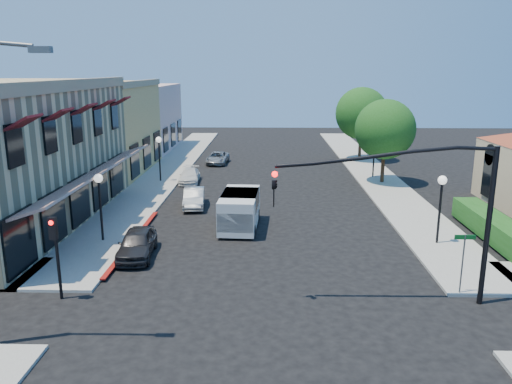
{
  "coord_description": "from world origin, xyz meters",
  "views": [
    {
      "loc": [
        -0.03,
        -16.04,
        8.63
      ],
      "look_at": [
        -0.65,
        8.38,
        2.6
      ],
      "focal_mm": 35.0,
      "sensor_mm": 36.0,
      "label": 1
    }
  ],
  "objects_px": {
    "white_van": "(240,208)",
    "signal_mast_arm": "(431,199)",
    "parked_car_a": "(137,243)",
    "parked_car_b": "(194,198)",
    "street_tree_b": "(362,113)",
    "lamppost_left_near": "(99,190)",
    "lamppost_right_near": "(441,192)",
    "lamppost_left_far": "(159,148)",
    "parked_car_c": "(190,176)",
    "street_name_sign": "(463,254)",
    "lamppost_right_far": "(375,145)",
    "street_tree_a": "(385,129)",
    "secondary_signal": "(55,243)",
    "parked_car_d": "(218,158)"
  },
  "relations": [
    {
      "from": "parked_car_a",
      "to": "parked_car_b",
      "type": "height_order",
      "value": "parked_car_a"
    },
    {
      "from": "street_tree_b",
      "to": "lamppost_right_near",
      "type": "xyz_separation_m",
      "value": [
        -0.3,
        -24.0,
        -1.81
      ]
    },
    {
      "from": "secondary_signal",
      "to": "lamppost_left_near",
      "type": "xyz_separation_m",
      "value": [
        -0.5,
        6.59,
        0.42
      ]
    },
    {
      "from": "lamppost_left_far",
      "to": "parked_car_c",
      "type": "relative_size",
      "value": 0.98
    },
    {
      "from": "lamppost_left_far",
      "to": "parked_car_d",
      "type": "distance_m",
      "value": 9.05
    },
    {
      "from": "street_name_sign",
      "to": "white_van",
      "type": "bearing_deg",
      "value": 137.82
    },
    {
      "from": "white_van",
      "to": "street_tree_b",
      "type": "bearing_deg",
      "value": 64.21
    },
    {
      "from": "lamppost_right_far",
      "to": "parked_car_c",
      "type": "height_order",
      "value": "lamppost_right_far"
    },
    {
      "from": "lamppost_right_near",
      "to": "parked_car_c",
      "type": "bearing_deg",
      "value": 136.47
    },
    {
      "from": "parked_car_b",
      "to": "parked_car_a",
      "type": "bearing_deg",
      "value": -104.99
    },
    {
      "from": "street_name_sign",
      "to": "lamppost_right_far",
      "type": "xyz_separation_m",
      "value": [
        1.0,
        21.8,
        1.04
      ]
    },
    {
      "from": "street_name_sign",
      "to": "lamppost_left_far",
      "type": "height_order",
      "value": "lamppost_left_far"
    },
    {
      "from": "lamppost_left_near",
      "to": "lamppost_left_far",
      "type": "bearing_deg",
      "value": 90.0
    },
    {
      "from": "signal_mast_arm",
      "to": "street_name_sign",
      "type": "distance_m",
      "value": 2.98
    },
    {
      "from": "secondary_signal",
      "to": "white_van",
      "type": "distance_m",
      "value": 11.14
    },
    {
      "from": "lamppost_left_near",
      "to": "lamppost_right_far",
      "type": "relative_size",
      "value": 1.0
    },
    {
      "from": "white_van",
      "to": "street_name_sign",
      "type": "bearing_deg",
      "value": -42.18
    },
    {
      "from": "lamppost_left_near",
      "to": "white_van",
      "type": "xyz_separation_m",
      "value": [
        6.89,
        2.46,
        -1.59
      ]
    },
    {
      "from": "signal_mast_arm",
      "to": "lamppost_right_near",
      "type": "relative_size",
      "value": 2.24
    },
    {
      "from": "secondary_signal",
      "to": "white_van",
      "type": "bearing_deg",
      "value": 54.78
    },
    {
      "from": "secondary_signal",
      "to": "parked_car_a",
      "type": "height_order",
      "value": "secondary_signal"
    },
    {
      "from": "white_van",
      "to": "parked_car_c",
      "type": "distance_m",
      "value": 12.4
    },
    {
      "from": "secondary_signal",
      "to": "signal_mast_arm",
      "type": "bearing_deg",
      "value": 0.37
    },
    {
      "from": "street_tree_b",
      "to": "lamppost_left_near",
      "type": "bearing_deg",
      "value": -125.79
    },
    {
      "from": "parked_car_a",
      "to": "lamppost_right_near",
      "type": "bearing_deg",
      "value": 3.39
    },
    {
      "from": "parked_car_b",
      "to": "parked_car_d",
      "type": "relative_size",
      "value": 0.94
    },
    {
      "from": "parked_car_a",
      "to": "parked_car_c",
      "type": "bearing_deg",
      "value": 85.71
    },
    {
      "from": "secondary_signal",
      "to": "parked_car_c",
      "type": "xyz_separation_m",
      "value": [
        1.8,
        20.56,
        -1.79
      ]
    },
    {
      "from": "street_tree_b",
      "to": "parked_car_b",
      "type": "height_order",
      "value": "street_tree_b"
    },
    {
      "from": "parked_car_b",
      "to": "lamppost_left_near",
      "type": "bearing_deg",
      "value": -124.4
    },
    {
      "from": "lamppost_left_near",
      "to": "parked_car_b",
      "type": "height_order",
      "value": "lamppost_left_near"
    },
    {
      "from": "lamppost_right_far",
      "to": "parked_car_a",
      "type": "xyz_separation_m",
      "value": [
        -14.7,
        -17.98,
        -2.08
      ]
    },
    {
      "from": "parked_car_c",
      "to": "parked_car_b",
      "type": "bearing_deg",
      "value": -82.23
    },
    {
      "from": "signal_mast_arm",
      "to": "white_van",
      "type": "relative_size",
      "value": 1.76
    },
    {
      "from": "secondary_signal",
      "to": "parked_car_b",
      "type": "relative_size",
      "value": 0.91
    },
    {
      "from": "street_tree_a",
      "to": "lamppost_left_far",
      "type": "xyz_separation_m",
      "value": [
        -17.3,
        0.0,
        -1.46
      ]
    },
    {
      "from": "white_van",
      "to": "parked_car_a",
      "type": "height_order",
      "value": "white_van"
    },
    {
      "from": "signal_mast_arm",
      "to": "parked_car_b",
      "type": "bearing_deg",
      "value": 128.63
    },
    {
      "from": "street_tree_a",
      "to": "lamppost_left_near",
      "type": "distance_m",
      "value": 22.3
    },
    {
      "from": "signal_mast_arm",
      "to": "white_van",
      "type": "xyz_separation_m",
      "value": [
        -7.47,
        8.96,
        -2.94
      ]
    },
    {
      "from": "lamppost_right_near",
      "to": "street_tree_b",
      "type": "bearing_deg",
      "value": 89.28
    },
    {
      "from": "secondary_signal",
      "to": "street_name_sign",
      "type": "height_order",
      "value": "secondary_signal"
    },
    {
      "from": "white_van",
      "to": "signal_mast_arm",
      "type": "bearing_deg",
      "value": -50.19
    },
    {
      "from": "parked_car_a",
      "to": "parked_car_b",
      "type": "bearing_deg",
      "value": 76.68
    },
    {
      "from": "street_name_sign",
      "to": "white_van",
      "type": "relative_size",
      "value": 0.55
    },
    {
      "from": "parked_car_a",
      "to": "lamppost_right_far",
      "type": "bearing_deg",
      "value": 46.44
    },
    {
      "from": "street_tree_a",
      "to": "white_van",
      "type": "bearing_deg",
      "value": -132.05
    },
    {
      "from": "street_tree_a",
      "to": "street_tree_b",
      "type": "height_order",
      "value": "street_tree_b"
    },
    {
      "from": "signal_mast_arm",
      "to": "parked_car_a",
      "type": "bearing_deg",
      "value": 159.44
    },
    {
      "from": "street_tree_b",
      "to": "lamppost_left_far",
      "type": "xyz_separation_m",
      "value": [
        -17.3,
        -10.0,
        -1.81
      ]
    }
  ]
}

